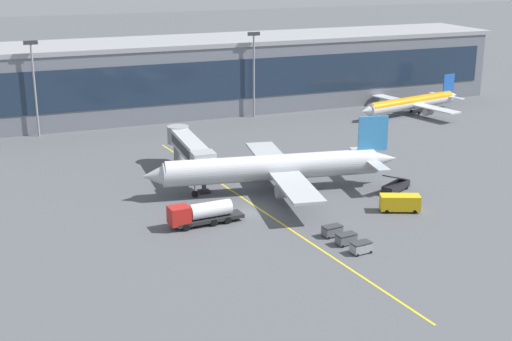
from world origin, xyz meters
name	(u,v)px	position (x,y,z in m)	size (l,w,h in m)	color
ground_plane	(247,213)	(0.00, 0.00, 0.00)	(700.00, 700.00, 0.00)	#515459
apron_lead_in_line	(256,206)	(2.10, 2.00, 0.00)	(0.30, 80.00, 0.01)	yellow
terminal_building	(176,76)	(9.06, 70.02, 8.52)	(163.00, 22.04, 17.00)	slate
main_airliner	(274,167)	(7.36, 7.44, 4.02)	(41.48, 33.07, 11.50)	#B2B7BC
jet_bridge	(189,147)	(-2.62, 20.67, 5.02)	(4.74, 21.42, 6.72)	#B2B7BC
fuel_tanker	(201,213)	(-7.81, -2.19, 1.75)	(10.95, 3.29, 3.25)	#232326
belt_loader	(396,186)	(25.46, 0.18, 0.99)	(6.68, 4.57, 3.49)	black
lavatory_truck	(401,202)	(21.19, -7.82, 1.42)	(6.24, 4.37, 2.50)	yellow
baggage_cart_0	(361,247)	(8.18, -18.93, 0.78)	(2.82, 1.91, 1.48)	gray
baggage_cart_1	(346,239)	(7.78, -15.76, 0.78)	(2.82, 1.91, 1.48)	#595B60
baggage_cart_2	(332,231)	(7.39, -12.58, 0.78)	(2.82, 1.91, 1.48)	#595B60
commuter_jet_near	(412,103)	(59.27, 46.87, 2.75)	(31.32, 25.06, 8.28)	silver
apron_light_mast_1	(34,80)	(-23.97, 58.06, 11.73)	(2.80, 0.50, 19.65)	gray
apron_light_mast_2	(254,67)	(23.97, 58.06, 11.60)	(2.80, 0.50, 19.41)	gray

